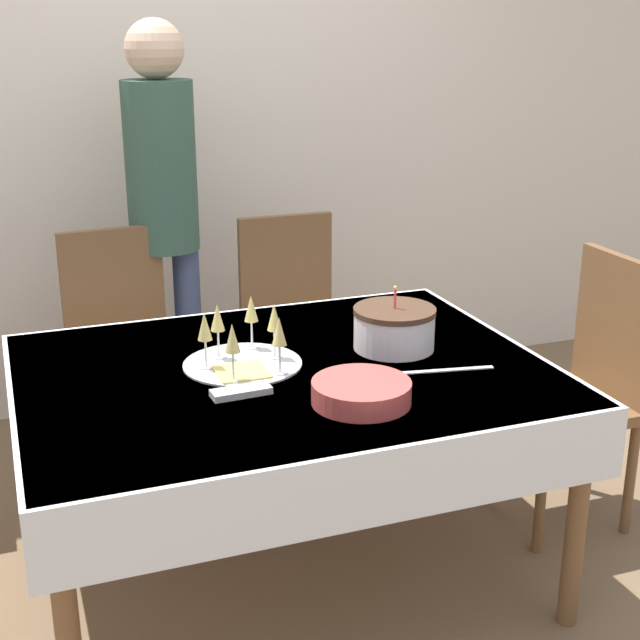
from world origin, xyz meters
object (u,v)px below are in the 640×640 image
Objects in this scene: dining_chair_far_left at (123,343)px; birthday_cake at (394,328)px; champagne_tray at (243,342)px; person_standing at (163,196)px; dining_chair_far_right at (294,323)px; dining_chair_right_end at (584,378)px; plate_stack_main at (361,392)px.

dining_chair_far_left reaches higher than birthday_cake.
champagne_tray is 1.10m from person_standing.
person_standing is at bearing 91.34° from champagne_tray.
champagne_tray is (-0.45, -0.86, 0.27)m from dining_chair_far_right.
champagne_tray is (0.25, -0.86, 0.27)m from dining_chair_far_left.
dining_chair_far_left is at bearing 129.95° from birthday_cake.
person_standing is (-0.03, 1.07, 0.26)m from champagne_tray.
person_standing is (-1.24, 1.14, 0.52)m from dining_chair_right_end.
dining_chair_far_left is 1.35m from plate_stack_main.
birthday_cake is 0.15× the size of person_standing.
dining_chair_right_end is 0.77m from birthday_cake.
dining_chair_far_right is 3.67× the size of birthday_cake.
person_standing is at bearing 156.22° from dining_chair_far_right.
plate_stack_main is at bearing -126.35° from birthday_cake.
dining_chair_right_end is 2.65× the size of champagne_tray.
plate_stack_main is at bearing -100.38° from dining_chair_far_right.
birthday_cake is 0.49m from champagne_tray.
plate_stack_main is (0.23, -0.39, -0.04)m from champagne_tray.
person_standing is at bearing 137.45° from dining_chair_right_end.
dining_chair_right_end is 3.49× the size of plate_stack_main.
dining_chair_far_left is at bearing -136.79° from person_standing.
person_standing reaches higher than champagne_tray.
dining_chair_right_end is (0.76, -0.93, 0.00)m from dining_chair_far_right.
plate_stack_main is (0.48, -1.25, 0.22)m from dining_chair_far_left.
dining_chair_far_right is at bearing 62.17° from champagne_tray.
birthday_cake reaches higher than plate_stack_main.
dining_chair_far_right is 0.92m from birthday_cake.
dining_chair_far_left is 3.49× the size of plate_stack_main.
dining_chair_far_right is 1.00× the size of dining_chair_right_end.
dining_chair_right_end is at bearing -3.22° from birthday_cake.
person_standing is (-0.52, 1.10, 0.26)m from birthday_cake.
person_standing reaches higher than dining_chair_far_left.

